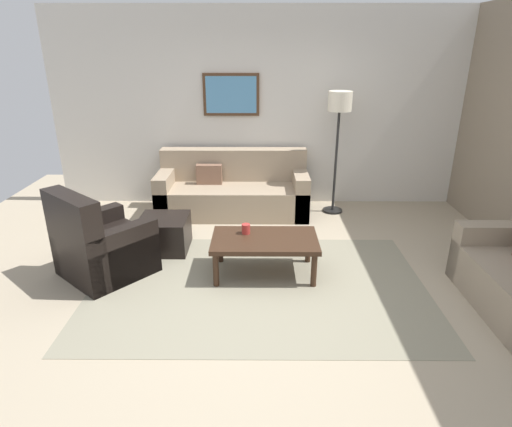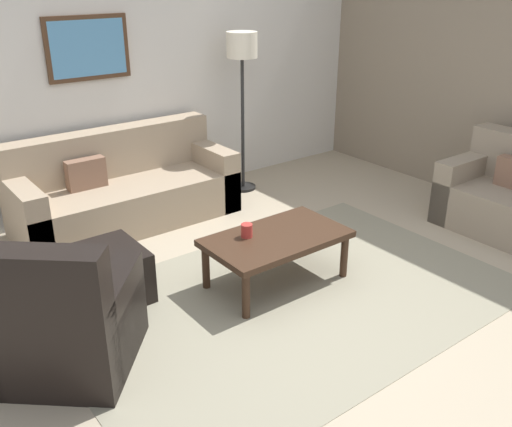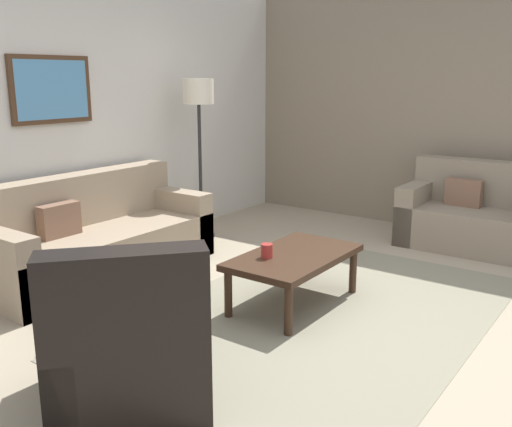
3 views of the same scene
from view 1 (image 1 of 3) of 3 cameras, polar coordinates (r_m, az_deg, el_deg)
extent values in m
plane|color=tan|center=(4.40, 0.32, -9.59)|extent=(8.00, 8.00, 0.00)
cube|color=silver|center=(6.43, 0.36, 13.66)|extent=(6.00, 0.12, 2.80)
cube|color=gray|center=(4.40, 0.32, -9.55)|extent=(3.36, 2.21, 0.01)
cube|color=gray|center=(6.16, -3.04, 1.88)|extent=(2.11, 0.85, 0.42)
cube|color=gray|center=(6.38, -2.92, 4.74)|extent=(2.11, 0.24, 0.88)
cube|color=gray|center=(6.26, -11.83, 2.72)|extent=(0.20, 0.85, 0.62)
cube|color=gray|center=(6.15, 5.88, 2.73)|extent=(0.20, 0.85, 0.62)
cube|color=brown|center=(6.17, -6.23, 5.21)|extent=(0.36, 0.12, 0.28)
cube|color=gray|center=(5.01, 29.05, -4.48)|extent=(0.80, 0.20, 0.62)
cube|color=black|center=(4.81, -19.22, -5.06)|extent=(1.13, 1.13, 0.44)
cube|color=black|center=(4.59, -22.81, -3.36)|extent=(0.73, 0.68, 0.95)
cube|color=black|center=(4.52, -17.29, -5.42)|extent=(0.65, 0.71, 0.60)
cube|color=black|center=(5.04, -21.16, -3.10)|extent=(0.65, 0.71, 0.60)
cube|color=black|center=(5.18, -12.06, -2.63)|extent=(0.56, 0.56, 0.40)
cylinder|color=#382316|center=(4.34, -5.34, -7.47)|extent=(0.06, 0.06, 0.36)
cylinder|color=#382316|center=(4.35, 7.73, -7.47)|extent=(0.06, 0.06, 0.36)
cylinder|color=#382316|center=(4.80, -4.76, -4.47)|extent=(0.06, 0.06, 0.36)
cylinder|color=#382316|center=(4.81, 6.99, -4.48)|extent=(0.06, 0.06, 0.36)
cube|color=#382316|center=(4.46, 1.18, -3.59)|extent=(1.10, 0.64, 0.05)
cylinder|color=#B2332D|center=(4.53, -1.33, -2.05)|extent=(0.09, 0.09, 0.11)
cylinder|color=black|center=(6.39, 10.15, 0.42)|extent=(0.28, 0.28, 0.03)
cylinder|color=#262626|center=(6.18, 10.57, 6.58)|extent=(0.04, 0.04, 1.45)
cylinder|color=beige|center=(6.02, 11.13, 14.47)|extent=(0.32, 0.32, 0.26)
cube|color=#472D1C|center=(6.33, -3.31, 15.51)|extent=(0.80, 0.04, 0.59)
cube|color=#518EBC|center=(6.32, -3.32, 15.50)|extent=(0.72, 0.01, 0.51)
camera|label=2|loc=(2.65, -69.28, 8.93)|focal=39.79mm
camera|label=3|loc=(3.97, -60.90, 2.74)|focal=39.85mm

